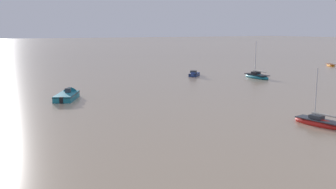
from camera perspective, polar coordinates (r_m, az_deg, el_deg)
sailboat_moored_0 at (r=36.55m, az=21.74°, el=-3.96°), size 1.99×4.93×5.37m
motorboat_moored_0 at (r=70.02m, az=3.88°, el=2.96°), size 4.01×3.95×1.59m
rowboat_moored_0 at (r=98.11m, az=23.30°, el=4.08°), size 3.52×4.07×0.64m
motorboat_moored_2 at (r=48.86m, az=-14.78°, el=-0.22°), size 4.77×6.21×2.05m
sailboat_moored_1 at (r=68.93m, az=13.23°, el=2.66°), size 2.53×6.22×6.78m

